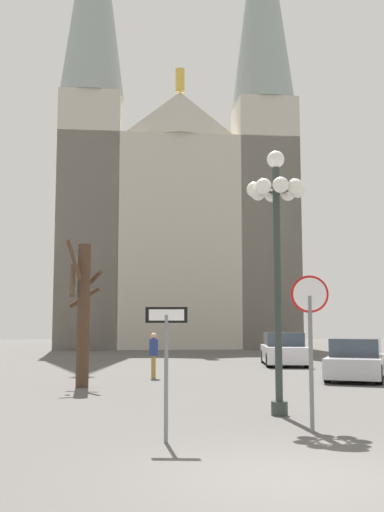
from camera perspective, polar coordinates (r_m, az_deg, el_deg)
The scene contains 9 objects.
ground_plane at distance 8.40m, azimuth 9.81°, elevation -20.13°, with size 120.00×120.00×0.00m, color #514F4C.
cathedral at distance 49.27m, azimuth -1.56°, elevation 5.14°, with size 18.59×14.43×39.16m.
stop_sign at distance 11.54m, azimuth 11.15°, elevation -6.28°, with size 0.70×0.16×2.89m.
one_way_arrow_sign at distance 10.40m, azimuth -2.46°, elevation -9.17°, with size 0.72×0.10×2.28m.
street_lamp at distance 13.62m, azimuth 8.03°, elevation 3.14°, with size 1.34×1.34×5.88m.
bare_tree at distance 19.16m, azimuth -10.31°, elevation -5.13°, with size 1.22×1.21×4.60m.
parked_car_near_silver at distance 22.12m, azimuth 15.28°, elevation -9.51°, with size 3.26×4.50×1.43m.
parked_car_far_white at distance 28.56m, azimuth 8.71°, elevation -8.79°, with size 2.27×4.35×1.50m.
pedestrian_walking at distance 21.85m, azimuth -3.67°, elevation -8.97°, with size 0.32×0.32×1.61m.
Camera 1 is at (-1.82, -7.94, 2.04)m, focal length 42.16 mm.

